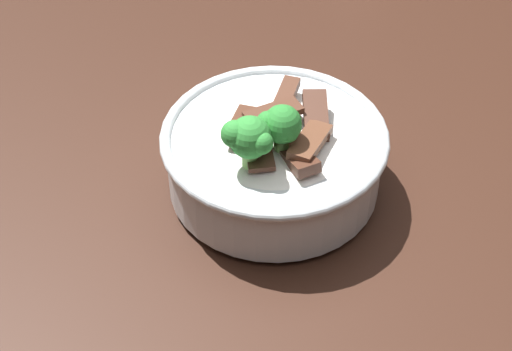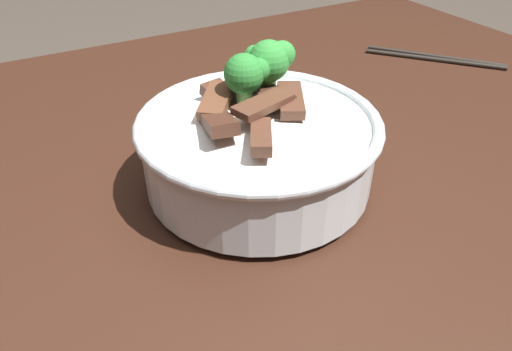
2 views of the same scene
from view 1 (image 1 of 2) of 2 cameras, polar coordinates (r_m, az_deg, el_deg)
dining_table at (r=0.97m, az=7.58°, el=-2.07°), size 1.52×1.05×0.76m
rice_bowl at (r=0.83m, az=1.32°, el=1.66°), size 0.24×0.24×0.14m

